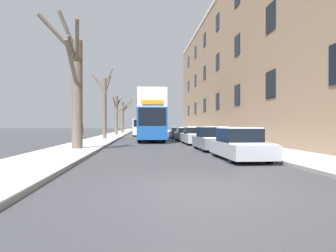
{
  "coord_description": "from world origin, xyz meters",
  "views": [
    {
      "loc": [
        -1.46,
        -6.87,
        1.49
      ],
      "look_at": [
        0.67,
        17.11,
        1.45
      ],
      "focal_mm": 32.0,
      "sensor_mm": 36.0,
      "label": 1
    }
  ],
  "objects_px": {
    "parked_car_2": "(195,136)",
    "parked_car_1": "(213,139)",
    "pedestrian_left_sidewalk": "(81,133)",
    "bare_tree_left_1": "(104,106)",
    "parked_car_0": "(240,145)",
    "parked_car_3": "(185,134)",
    "bare_tree_left_0": "(76,86)",
    "double_decker_bus": "(150,114)",
    "bare_tree_left_3": "(123,116)",
    "parked_car_4": "(178,133)",
    "oncoming_van": "(140,127)",
    "bare_tree_left_2": "(117,114)"
  },
  "relations": [
    {
      "from": "bare_tree_left_0",
      "to": "oncoming_van",
      "type": "height_order",
      "value": "bare_tree_left_0"
    },
    {
      "from": "parked_car_4",
      "to": "pedestrian_left_sidewalk",
      "type": "distance_m",
      "value": 15.88
    },
    {
      "from": "parked_car_3",
      "to": "parked_car_4",
      "type": "height_order",
      "value": "parked_car_3"
    },
    {
      "from": "bare_tree_left_2",
      "to": "parked_car_2",
      "type": "height_order",
      "value": "bare_tree_left_2"
    },
    {
      "from": "bare_tree_left_0",
      "to": "parked_car_3",
      "type": "height_order",
      "value": "bare_tree_left_0"
    },
    {
      "from": "parked_car_0",
      "to": "parked_car_1",
      "type": "height_order",
      "value": "parked_car_1"
    },
    {
      "from": "bare_tree_left_0",
      "to": "bare_tree_left_1",
      "type": "distance_m",
      "value": 13.39
    },
    {
      "from": "parked_car_4",
      "to": "bare_tree_left_0",
      "type": "bearing_deg",
      "value": -114.54
    },
    {
      "from": "double_decker_bus",
      "to": "bare_tree_left_0",
      "type": "bearing_deg",
      "value": -112.06
    },
    {
      "from": "parked_car_1",
      "to": "pedestrian_left_sidewalk",
      "type": "relative_size",
      "value": 2.32
    },
    {
      "from": "bare_tree_left_0",
      "to": "double_decker_bus",
      "type": "distance_m",
      "value": 12.43
    },
    {
      "from": "parked_car_4",
      "to": "bare_tree_left_1",
      "type": "bearing_deg",
      "value": -151.93
    },
    {
      "from": "parked_car_2",
      "to": "parked_car_1",
      "type": "bearing_deg",
      "value": -90.0
    },
    {
      "from": "bare_tree_left_3",
      "to": "pedestrian_left_sidewalk",
      "type": "height_order",
      "value": "bare_tree_left_3"
    },
    {
      "from": "parked_car_0",
      "to": "pedestrian_left_sidewalk",
      "type": "height_order",
      "value": "pedestrian_left_sidewalk"
    },
    {
      "from": "parked_car_0",
      "to": "oncoming_van",
      "type": "relative_size",
      "value": 0.86
    },
    {
      "from": "double_decker_bus",
      "to": "pedestrian_left_sidewalk",
      "type": "distance_m",
      "value": 8.95
    },
    {
      "from": "parked_car_0",
      "to": "parked_car_2",
      "type": "bearing_deg",
      "value": 90.0
    },
    {
      "from": "parked_car_2",
      "to": "parked_car_3",
      "type": "height_order",
      "value": "parked_car_2"
    },
    {
      "from": "parked_car_0",
      "to": "parked_car_4",
      "type": "height_order",
      "value": "parked_car_0"
    },
    {
      "from": "bare_tree_left_0",
      "to": "parked_car_1",
      "type": "xyz_separation_m",
      "value": [
        8.08,
        0.14,
        -3.1
      ]
    },
    {
      "from": "double_decker_bus",
      "to": "parked_car_0",
      "type": "relative_size",
      "value": 2.41
    },
    {
      "from": "bare_tree_left_0",
      "to": "bare_tree_left_3",
      "type": "height_order",
      "value": "bare_tree_left_0"
    },
    {
      "from": "bare_tree_left_1",
      "to": "parked_car_1",
      "type": "relative_size",
      "value": 1.79
    },
    {
      "from": "bare_tree_left_2",
      "to": "parked_car_2",
      "type": "bearing_deg",
      "value": -69.22
    },
    {
      "from": "bare_tree_left_1",
      "to": "pedestrian_left_sidewalk",
      "type": "relative_size",
      "value": 4.15
    },
    {
      "from": "parked_car_1",
      "to": "oncoming_van",
      "type": "distance_m",
      "value": 24.58
    },
    {
      "from": "parked_car_3",
      "to": "parked_car_2",
      "type": "bearing_deg",
      "value": -90.0
    },
    {
      "from": "bare_tree_left_2",
      "to": "double_decker_bus",
      "type": "bearing_deg",
      "value": -73.67
    },
    {
      "from": "bare_tree_left_0",
      "to": "pedestrian_left_sidewalk",
      "type": "relative_size",
      "value": 4.47
    },
    {
      "from": "parked_car_1",
      "to": "parked_car_3",
      "type": "xyz_separation_m",
      "value": [
        0.0,
        11.53,
        -0.04
      ]
    },
    {
      "from": "parked_car_1",
      "to": "parked_car_4",
      "type": "height_order",
      "value": "parked_car_1"
    },
    {
      "from": "bare_tree_left_1",
      "to": "parked_car_4",
      "type": "bearing_deg",
      "value": 28.07
    },
    {
      "from": "bare_tree_left_0",
      "to": "bare_tree_left_1",
      "type": "relative_size",
      "value": 1.08
    },
    {
      "from": "bare_tree_left_1",
      "to": "parked_car_3",
      "type": "relative_size",
      "value": 1.77
    },
    {
      "from": "double_decker_bus",
      "to": "oncoming_van",
      "type": "xyz_separation_m",
      "value": [
        -1.01,
        12.83,
        -1.32
      ]
    },
    {
      "from": "bare_tree_left_1",
      "to": "oncoming_van",
      "type": "xyz_separation_m",
      "value": [
        3.64,
        10.92,
        -2.25
      ]
    },
    {
      "from": "parked_car_0",
      "to": "parked_car_3",
      "type": "xyz_separation_m",
      "value": [
        0.0,
        16.55,
        -0.03
      ]
    },
    {
      "from": "bare_tree_left_0",
      "to": "parked_car_0",
      "type": "xyz_separation_m",
      "value": [
        8.08,
        -4.88,
        -3.12
      ]
    },
    {
      "from": "parked_car_1",
      "to": "pedestrian_left_sidewalk",
      "type": "distance_m",
      "value": 9.68
    },
    {
      "from": "double_decker_bus",
      "to": "bare_tree_left_2",
      "type": "bearing_deg",
      "value": 106.33
    },
    {
      "from": "bare_tree_left_1",
      "to": "parked_car_1",
      "type": "xyz_separation_m",
      "value": [
        8.08,
        -13.25,
        -2.88
      ]
    },
    {
      "from": "bare_tree_left_1",
      "to": "pedestrian_left_sidewalk",
      "type": "bearing_deg",
      "value": -93.85
    },
    {
      "from": "parked_car_3",
      "to": "pedestrian_left_sidewalk",
      "type": "distance_m",
      "value": 11.32
    },
    {
      "from": "parked_car_1",
      "to": "parked_car_2",
      "type": "relative_size",
      "value": 0.95
    },
    {
      "from": "bare_tree_left_1",
      "to": "parked_car_4",
      "type": "xyz_separation_m",
      "value": [
        8.08,
        4.31,
        -2.93
      ]
    },
    {
      "from": "double_decker_bus",
      "to": "pedestrian_left_sidewalk",
      "type": "xyz_separation_m",
      "value": [
        -5.25,
        -7.07,
        -1.64
      ]
    },
    {
      "from": "parked_car_3",
      "to": "parked_car_1",
      "type": "bearing_deg",
      "value": -90.0
    },
    {
      "from": "parked_car_4",
      "to": "parked_car_2",
      "type": "bearing_deg",
      "value": -90.0
    },
    {
      "from": "parked_car_0",
      "to": "pedestrian_left_sidewalk",
      "type": "relative_size",
      "value": 2.42
    }
  ]
}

